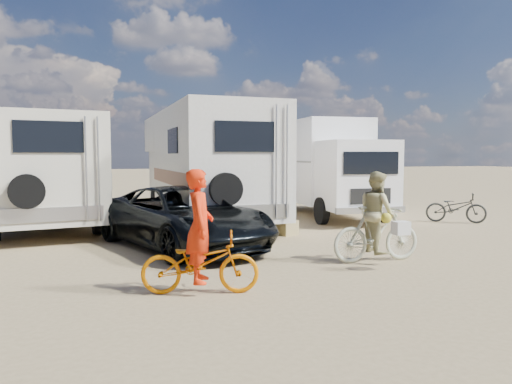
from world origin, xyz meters
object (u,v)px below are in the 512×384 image
object	(u,v)px
rider_man	(200,238)
cooler	(249,239)
box_truck	(330,168)
bike_woman	(377,234)
rv_main	(204,167)
bike_man	(200,263)
rv_left	(43,173)
bike_parked	(456,208)
crate	(286,227)
dark_suv	(183,217)
rider_woman	(377,221)

from	to	relation	value
rider_man	cooler	world-z (taller)	rider_man
box_truck	bike_woman	distance (m)	7.30
box_truck	bike_woman	xyz separation A→B (m)	(-2.39, -6.81, -1.11)
rv_main	bike_man	size ratio (longest dim) A/B	4.75
rv_left	bike_woman	world-z (taller)	rv_left
rv_left	bike_parked	distance (m)	12.79
cooler	crate	world-z (taller)	cooler
rv_left	dark_suv	bearing A→B (deg)	-62.60
box_truck	dark_suv	bearing A→B (deg)	-140.32
rv_main	rider_man	distance (m)	8.25
rv_left	rider_man	bearing A→B (deg)	-78.49
bike_man	bike_parked	xyz separation A→B (m)	(9.26, 5.28, -0.00)
bike_man	cooler	bearing A→B (deg)	-15.03
box_truck	rider_woman	size ratio (longest dim) A/B	3.69
dark_suv	cooler	distance (m)	1.60
rv_main	rider_woman	world-z (taller)	rv_main
box_truck	rider_man	distance (m)	10.09
rider_woman	crate	size ratio (longest dim) A/B	3.30
box_truck	bike_man	distance (m)	10.13
bike_man	bike_parked	distance (m)	10.66
rider_woman	cooler	distance (m)	2.91
rv_main	crate	size ratio (longest dim) A/B	17.38
rv_left	dark_suv	world-z (taller)	rv_left
bike_man	bike_woman	distance (m)	3.95
box_truck	bike_man	bearing A→B (deg)	-123.82
cooler	crate	distance (m)	2.22
rider_woman	rv_left	bearing A→B (deg)	44.26
cooler	rider_man	bearing A→B (deg)	-104.42
rv_main	rv_left	size ratio (longest dim) A/B	1.08
dark_suv	bike_parked	size ratio (longest dim) A/B	2.82
bike_woman	bike_parked	size ratio (longest dim) A/B	1.04
bike_man	cooler	world-z (taller)	bike_man
box_truck	rider_woman	xyz separation A→B (m)	(-2.39, -6.81, -0.86)
rv_left	rider_woman	bearing A→B (deg)	-55.57
dark_suv	bike_man	world-z (taller)	dark_suv
rv_left	bike_man	xyz separation A→B (m)	(3.05, -8.61, -1.11)
box_truck	dark_suv	xyz separation A→B (m)	(-5.81, -4.15, -0.97)
box_truck	bike_man	xyz separation A→B (m)	(-6.19, -7.93, -1.20)
rv_main	dark_suv	xyz separation A→B (m)	(-1.36, -4.23, -1.04)
cooler	dark_suv	bearing A→B (deg)	169.18
rider_man	cooler	xyz separation A→B (m)	(1.76, 3.12, -0.64)
cooler	bike_man	bearing A→B (deg)	-104.42
rv_left	box_truck	xyz separation A→B (m)	(9.23, -0.68, 0.09)
rv_main	bike_man	distance (m)	8.30
bike_woman	rv_left	bearing A→B (deg)	44.26
rv_main	dark_suv	bearing A→B (deg)	-109.15
rider_man	rider_woman	bearing A→B (deg)	-59.15
dark_suv	rv_left	bearing A→B (deg)	105.32
rv_main	rider_man	size ratio (longest dim) A/B	4.93
dark_suv	bike_man	xyz separation A→B (m)	(-0.38, -3.78, -0.23)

